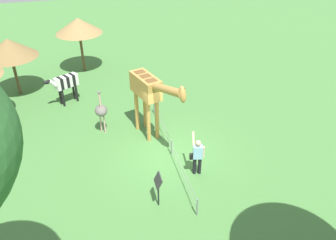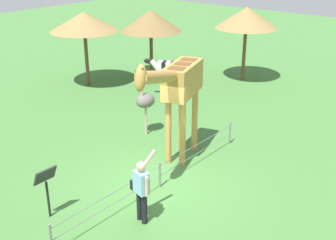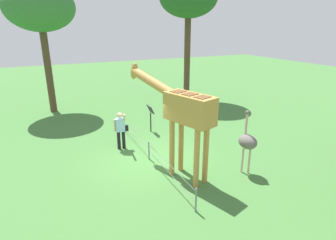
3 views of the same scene
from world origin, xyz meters
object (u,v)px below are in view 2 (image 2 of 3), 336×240
at_px(zebra, 171,71).
at_px(info_sign, 46,182).
at_px(shade_hut_far, 84,22).
at_px(ostrich, 145,101).
at_px(shade_hut_aside, 247,18).
at_px(visitor, 141,188).
at_px(shade_hut_near, 151,21).
at_px(giraffe, 179,87).

height_order(zebra, info_sign, zebra).
relative_size(zebra, shade_hut_far, 0.52).
xyz_separation_m(zebra, ostrich, (3.29, 1.59, 0.01)).
relative_size(shade_hut_aside, info_sign, 2.56).
relative_size(visitor, zebra, 0.98).
xyz_separation_m(zebra, info_sign, (8.38, 3.09, -0.21)).
bearing_deg(shade_hut_near, visitor, 40.55).
bearing_deg(shade_hut_near, info_sign, 29.48).
bearing_deg(shade_hut_aside, info_sign, 9.42).
height_order(shade_hut_near, shade_hut_far, shade_hut_far).
height_order(visitor, ostrich, ostrich).
xyz_separation_m(shade_hut_far, shade_hut_aside, (-5.14, 5.04, 0.05)).
distance_m(zebra, shade_hut_aside, 4.58).
relative_size(giraffe, zebra, 2.23).
xyz_separation_m(shade_hut_far, info_sign, (7.34, 7.12, -1.91)).
bearing_deg(ostrich, shade_hut_near, -140.05).
relative_size(giraffe, ostrich, 1.70).
bearing_deg(shade_hut_aside, visitor, 19.24).
xyz_separation_m(visitor, info_sign, (1.29, -1.83, 0.05)).
xyz_separation_m(giraffe, shade_hut_near, (-5.91, -6.31, 0.36)).
bearing_deg(visitor, shade_hut_near, -139.45).
bearing_deg(info_sign, zebra, -159.77).
distance_m(visitor, zebra, 8.63).
bearing_deg(shade_hut_aside, ostrich, 4.41).
height_order(ostrich, shade_hut_far, shade_hut_far).
distance_m(shade_hut_far, shade_hut_aside, 7.20).
xyz_separation_m(visitor, zebra, (-7.09, -4.92, 0.26)).
bearing_deg(visitor, giraffe, -156.93).
bearing_deg(shade_hut_aside, shade_hut_far, -44.44).
bearing_deg(info_sign, shade_hut_aside, -170.58).
bearing_deg(ostrich, shade_hut_aside, -175.59).
relative_size(giraffe, info_sign, 2.90).
bearing_deg(info_sign, shade_hut_near, -150.52).
height_order(shade_hut_far, shade_hut_aside, shade_hut_aside).
bearing_deg(giraffe, shade_hut_far, -112.04).
height_order(visitor, shade_hut_aside, shade_hut_aside).
xyz_separation_m(giraffe, ostrich, (-0.86, -2.09, -1.16)).
bearing_deg(info_sign, shade_hut_far, -135.90).
height_order(giraffe, info_sign, giraffe).
xyz_separation_m(giraffe, info_sign, (4.22, -0.59, -1.39)).
xyz_separation_m(ostrich, info_sign, (5.09, 1.50, -0.23)).
xyz_separation_m(ostrich, shade_hut_far, (-2.26, -5.62, 1.68)).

